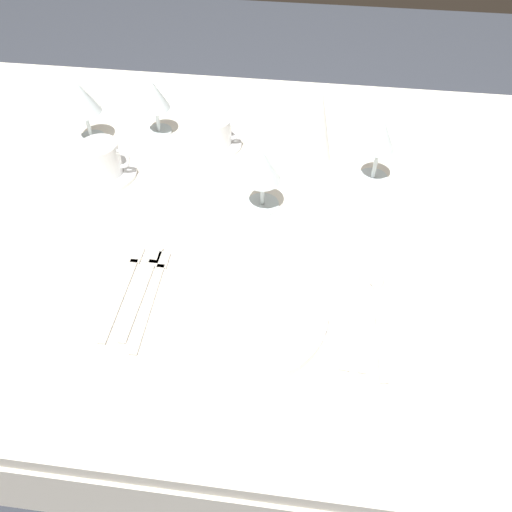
% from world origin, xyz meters
% --- Properties ---
extents(ground_plane, '(6.00, 6.00, 0.00)m').
position_xyz_m(ground_plane, '(0.00, 0.00, 0.00)').
color(ground_plane, '#383D47').
extents(dining_table, '(1.80, 1.11, 0.74)m').
position_xyz_m(dining_table, '(0.00, 0.00, 0.66)').
color(dining_table, silver).
rests_on(dining_table, ground).
extents(dinner_plate, '(0.28, 0.28, 0.02)m').
position_xyz_m(dinner_plate, '(-0.01, -0.26, 0.75)').
color(dinner_plate, white).
rests_on(dinner_plate, dining_table).
extents(fork_outer, '(0.02, 0.23, 0.00)m').
position_xyz_m(fork_outer, '(-0.19, -0.24, 0.74)').
color(fork_outer, beige).
rests_on(fork_outer, dining_table).
extents(fork_inner, '(0.02, 0.22, 0.00)m').
position_xyz_m(fork_inner, '(-0.21, -0.23, 0.74)').
color(fork_inner, beige).
rests_on(fork_inner, dining_table).
extents(fork_salad, '(0.02, 0.22, 0.00)m').
position_xyz_m(fork_salad, '(-0.24, -0.23, 0.74)').
color(fork_salad, beige).
rests_on(fork_salad, dining_table).
extents(dinner_knife, '(0.03, 0.22, 0.00)m').
position_xyz_m(dinner_knife, '(0.16, -0.25, 0.74)').
color(dinner_knife, beige).
rests_on(dinner_knife, dining_table).
extents(spoon_soup, '(0.03, 0.23, 0.01)m').
position_xyz_m(spoon_soup, '(0.19, -0.21, 0.74)').
color(spoon_soup, beige).
rests_on(spoon_soup, dining_table).
extents(spoon_dessert, '(0.03, 0.23, 0.01)m').
position_xyz_m(spoon_dessert, '(0.21, -0.22, 0.74)').
color(spoon_dessert, beige).
rests_on(spoon_dessert, dining_table).
extents(saucer_left, '(0.12, 0.12, 0.01)m').
position_xyz_m(saucer_left, '(-0.16, 0.22, 0.74)').
color(saucer_left, white).
rests_on(saucer_left, dining_table).
extents(coffee_cup_left, '(0.10, 0.08, 0.06)m').
position_xyz_m(coffee_cup_left, '(-0.15, 0.22, 0.78)').
color(coffee_cup_left, white).
rests_on(coffee_cup_left, saucer_left).
extents(saucer_right, '(0.14, 0.14, 0.01)m').
position_xyz_m(saucer_right, '(-0.38, 0.08, 0.74)').
color(saucer_right, white).
rests_on(saucer_right, dining_table).
extents(coffee_cup_right, '(0.11, 0.08, 0.07)m').
position_xyz_m(coffee_cup_right, '(-0.38, 0.08, 0.79)').
color(coffee_cup_right, white).
rests_on(coffee_cup_right, saucer_right).
extents(wine_glass_centre, '(0.07, 0.07, 0.14)m').
position_xyz_m(wine_glass_centre, '(-0.30, 0.26, 0.83)').
color(wine_glass_centre, silver).
rests_on(wine_glass_centre, dining_table).
extents(wine_glass_left, '(0.07, 0.07, 0.14)m').
position_xyz_m(wine_glass_left, '(-0.02, 0.02, 0.84)').
color(wine_glass_left, silver).
rests_on(wine_glass_left, dining_table).
extents(wine_glass_right, '(0.08, 0.08, 0.15)m').
position_xyz_m(wine_glass_right, '(-0.46, 0.21, 0.85)').
color(wine_glass_right, silver).
rests_on(wine_glass_right, dining_table).
extents(wine_glass_far, '(0.07, 0.07, 0.15)m').
position_xyz_m(wine_glass_far, '(0.21, 0.14, 0.85)').
color(wine_glass_far, silver).
rests_on(wine_glass_far, dining_table).
extents(napkin_folded, '(0.07, 0.07, 0.17)m').
position_xyz_m(napkin_folded, '(0.08, 0.20, 0.83)').
color(napkin_folded, white).
rests_on(napkin_folded, dining_table).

